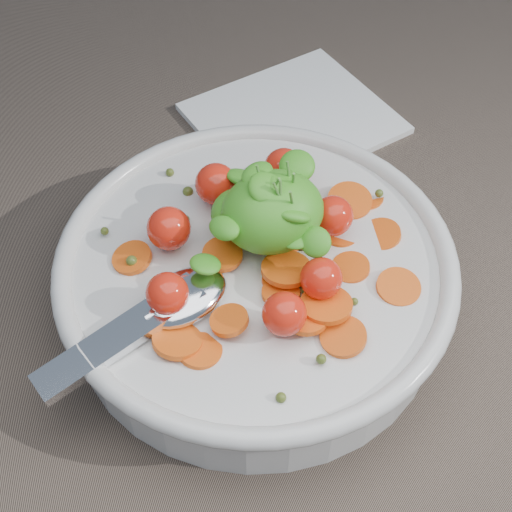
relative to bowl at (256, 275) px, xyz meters
name	(u,v)px	position (x,y,z in m)	size (l,w,h in m)	color
ground	(290,313)	(0.02, -0.02, -0.04)	(6.00, 6.00, 0.00)	#6E5D4E
bowl	(256,275)	(0.00, 0.00, 0.00)	(0.32, 0.30, 0.13)	silver
napkin	(293,118)	(0.11, 0.20, -0.03)	(0.18, 0.16, 0.01)	white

